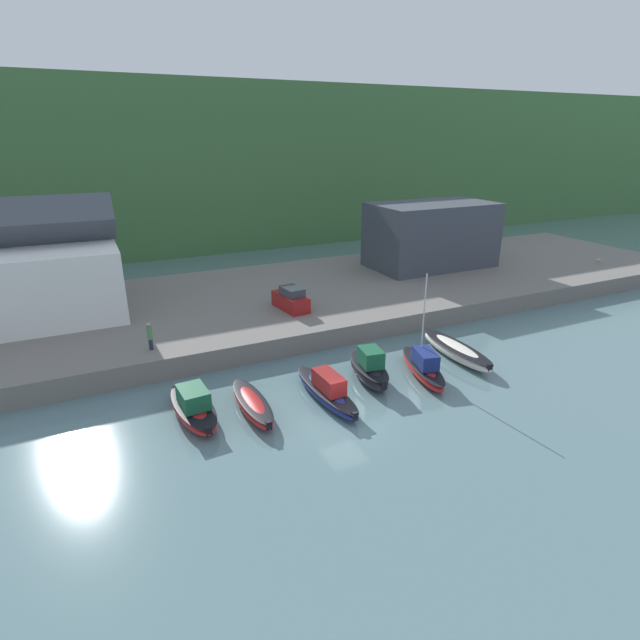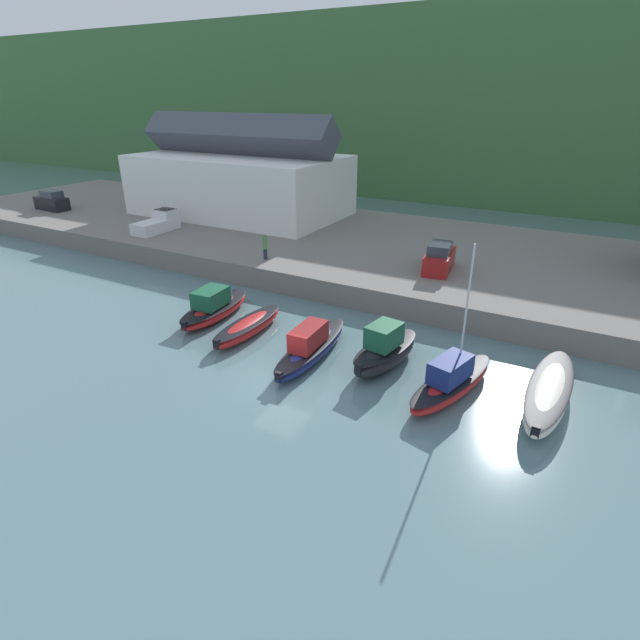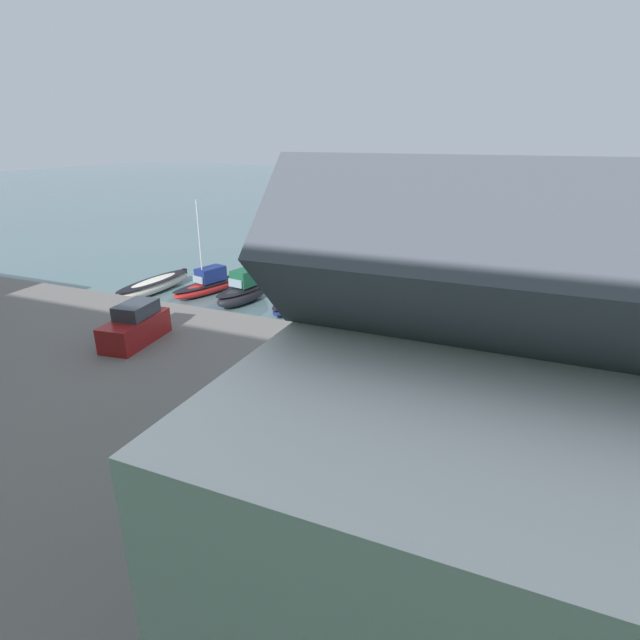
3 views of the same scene
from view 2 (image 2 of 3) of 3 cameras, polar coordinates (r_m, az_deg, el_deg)
The scene contains 14 objects.
ground_plane at distance 26.75m, azimuth -4.51°, elevation -6.92°, with size 320.00×320.00×0.00m, color slate.
hillside_backdrop at distance 108.34m, azimuth 24.05°, elevation 21.61°, with size 240.00×79.83×24.06m.
quay_promenade at distance 44.85m, azimuth 11.21°, elevation 7.13°, with size 110.72×23.21×1.73m.
harbor_clubhouse at distance 56.57m, azimuth -9.17°, elevation 15.52°, with size 22.48×12.62×10.37m.
moored_boat_0 at distance 34.35m, azimuth -12.01°, elevation 1.42°, with size 2.73×6.96×2.13m.
moored_boat_1 at distance 31.60m, azimuth -8.22°, elevation -0.79°, with size 1.69×6.54×1.00m.
moored_boat_2 at distance 28.44m, azimuth -1.04°, elevation -3.07°, with size 2.09×7.96×2.12m.
moored_boat_3 at distance 27.78m, azimuth 7.46°, elevation -3.51°, with size 2.85×5.92×2.63m.
moored_boat_4 at distance 25.98m, azimuth 14.80°, elevation -6.78°, with size 3.51×7.27×7.73m.
moored_boat_5 at distance 26.94m, azimuth 24.67°, elevation -7.54°, with size 2.20×8.33×1.18m.
parked_car_0 at distance 38.49m, azimuth 13.48°, elevation 6.82°, with size 2.31×4.39×2.16m.
parked_car_1 at distance 65.83m, azimuth -28.31°, elevation 11.83°, with size 4.27×1.98×2.16m.
pickup_truck_0 at distance 51.39m, azimuth -17.89°, elevation 10.58°, with size 2.05×4.75×1.90m.
person_on_quay at distance 40.35m, azimuth -6.30°, elevation 8.43°, with size 0.40×0.40×2.14m.
Camera 2 is at (12.88, -18.86, 13.92)m, focal length 28.00 mm.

